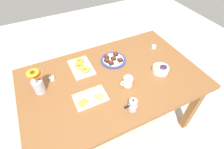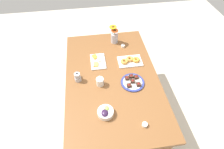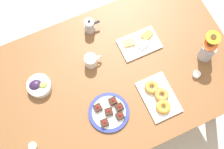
{
  "view_description": "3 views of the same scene",
  "coord_description": "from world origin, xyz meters",
  "px_view_note": "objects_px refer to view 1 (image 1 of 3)",
  "views": [
    {
      "loc": [
        0.48,
        0.97,
        1.87
      ],
      "look_at": [
        0.0,
        0.0,
        0.78
      ],
      "focal_mm": 28.0,
      "sensor_mm": 36.0,
      "label": 1
    },
    {
      "loc": [
        -1.23,
        0.18,
        2.19
      ],
      "look_at": [
        0.0,
        0.0,
        0.78
      ],
      "focal_mm": 28.0,
      "sensor_mm": 36.0,
      "label": 2
    },
    {
      "loc": [
        -0.28,
        -0.6,
        2.59
      ],
      "look_at": [
        0.0,
        0.0,
        0.78
      ],
      "focal_mm": 50.0,
      "sensor_mm": 36.0,
      "label": 3
    }
  ],
  "objects_px": {
    "dining_table": "(112,84)",
    "flower_vase": "(38,85)",
    "coffee_mug": "(128,81)",
    "dessert_plate": "(113,60)",
    "grape_bowl": "(161,69)",
    "cheese_platter": "(90,98)",
    "jam_cup_berry": "(154,47)",
    "moka_pot": "(133,105)",
    "jam_cup_honey": "(52,78)",
    "croissant_platter": "(81,66)"
  },
  "relations": [
    {
      "from": "dining_table",
      "to": "coffee_mug",
      "type": "height_order",
      "value": "coffee_mug"
    },
    {
      "from": "coffee_mug",
      "to": "dessert_plate",
      "type": "relative_size",
      "value": 0.46
    },
    {
      "from": "coffee_mug",
      "to": "cheese_platter",
      "type": "height_order",
      "value": "coffee_mug"
    },
    {
      "from": "grape_bowl",
      "to": "dessert_plate",
      "type": "height_order",
      "value": "grape_bowl"
    },
    {
      "from": "cheese_platter",
      "to": "coffee_mug",
      "type": "bearing_deg",
      "value": 179.18
    },
    {
      "from": "coffee_mug",
      "to": "moka_pot",
      "type": "height_order",
      "value": "moka_pot"
    },
    {
      "from": "jam_cup_berry",
      "to": "moka_pot",
      "type": "distance_m",
      "value": 0.83
    },
    {
      "from": "croissant_platter",
      "to": "jam_cup_berry",
      "type": "bearing_deg",
      "value": 176.87
    },
    {
      "from": "jam_cup_honey",
      "to": "dessert_plate",
      "type": "height_order",
      "value": "dessert_plate"
    },
    {
      "from": "croissant_platter",
      "to": "moka_pot",
      "type": "bearing_deg",
      "value": 107.72
    },
    {
      "from": "cheese_platter",
      "to": "moka_pot",
      "type": "height_order",
      "value": "moka_pot"
    },
    {
      "from": "flower_vase",
      "to": "moka_pot",
      "type": "distance_m",
      "value": 0.77
    },
    {
      "from": "dining_table",
      "to": "coffee_mug",
      "type": "bearing_deg",
      "value": 120.62
    },
    {
      "from": "dining_table",
      "to": "cheese_platter",
      "type": "xyz_separation_m",
      "value": [
        0.26,
        0.13,
        0.1
      ]
    },
    {
      "from": "dining_table",
      "to": "grape_bowl",
      "type": "distance_m",
      "value": 0.47
    },
    {
      "from": "cheese_platter",
      "to": "croissant_platter",
      "type": "xyz_separation_m",
      "value": [
        -0.06,
        -0.38,
        0.01
      ]
    },
    {
      "from": "cheese_platter",
      "to": "moka_pot",
      "type": "distance_m",
      "value": 0.34
    },
    {
      "from": "croissant_platter",
      "to": "jam_cup_honey",
      "type": "relative_size",
      "value": 5.83
    },
    {
      "from": "moka_pot",
      "to": "cheese_platter",
      "type": "bearing_deg",
      "value": -42.85
    },
    {
      "from": "grape_bowl",
      "to": "dessert_plate",
      "type": "xyz_separation_m",
      "value": [
        0.33,
        -0.33,
        -0.02
      ]
    },
    {
      "from": "coffee_mug",
      "to": "cheese_platter",
      "type": "distance_m",
      "value": 0.34
    },
    {
      "from": "dining_table",
      "to": "cheese_platter",
      "type": "relative_size",
      "value": 6.15
    },
    {
      "from": "cheese_platter",
      "to": "croissant_platter",
      "type": "height_order",
      "value": "croissant_platter"
    },
    {
      "from": "grape_bowl",
      "to": "jam_cup_honey",
      "type": "distance_m",
      "value": 0.98
    },
    {
      "from": "dining_table",
      "to": "grape_bowl",
      "type": "bearing_deg",
      "value": 164.09
    },
    {
      "from": "grape_bowl",
      "to": "moka_pot",
      "type": "height_order",
      "value": "moka_pot"
    },
    {
      "from": "dining_table",
      "to": "flower_vase",
      "type": "distance_m",
      "value": 0.63
    },
    {
      "from": "dining_table",
      "to": "jam_cup_berry",
      "type": "bearing_deg",
      "value": -161.44
    },
    {
      "from": "cheese_platter",
      "to": "jam_cup_berry",
      "type": "xyz_separation_m",
      "value": [
        -0.86,
        -0.33,
        0.0
      ]
    },
    {
      "from": "croissant_platter",
      "to": "jam_cup_berry",
      "type": "height_order",
      "value": "croissant_platter"
    },
    {
      "from": "cheese_platter",
      "to": "dessert_plate",
      "type": "bearing_deg",
      "value": -137.83
    },
    {
      "from": "cheese_platter",
      "to": "flower_vase",
      "type": "relative_size",
      "value": 1.08
    },
    {
      "from": "jam_cup_honey",
      "to": "dessert_plate",
      "type": "xyz_separation_m",
      "value": [
        -0.6,
        0.01,
        -0.0
      ]
    },
    {
      "from": "cheese_platter",
      "to": "moka_pot",
      "type": "relative_size",
      "value": 2.18
    },
    {
      "from": "dining_table",
      "to": "dessert_plate",
      "type": "xyz_separation_m",
      "value": [
        -0.11,
        -0.2,
        0.1
      ]
    },
    {
      "from": "jam_cup_berry",
      "to": "moka_pot",
      "type": "xyz_separation_m",
      "value": [
        0.61,
        0.57,
        0.03
      ]
    },
    {
      "from": "grape_bowl",
      "to": "jam_cup_berry",
      "type": "height_order",
      "value": "grape_bowl"
    },
    {
      "from": "dining_table",
      "to": "cheese_platter",
      "type": "bearing_deg",
      "value": 27.17
    },
    {
      "from": "flower_vase",
      "to": "moka_pot",
      "type": "xyz_separation_m",
      "value": [
        -0.59,
        0.48,
        -0.03
      ]
    },
    {
      "from": "coffee_mug",
      "to": "croissant_platter",
      "type": "height_order",
      "value": "coffee_mug"
    },
    {
      "from": "croissant_platter",
      "to": "dining_table",
      "type": "bearing_deg",
      "value": 129.61
    },
    {
      "from": "jam_cup_honey",
      "to": "moka_pot",
      "type": "distance_m",
      "value": 0.75
    },
    {
      "from": "flower_vase",
      "to": "moka_pot",
      "type": "height_order",
      "value": "flower_vase"
    },
    {
      "from": "dessert_plate",
      "to": "flower_vase",
      "type": "relative_size",
      "value": 1.03
    },
    {
      "from": "flower_vase",
      "to": "cheese_platter",
      "type": "bearing_deg",
      "value": 143.51
    },
    {
      "from": "jam_cup_honey",
      "to": "jam_cup_berry",
      "type": "distance_m",
      "value": 1.09
    },
    {
      "from": "grape_bowl",
      "to": "moka_pot",
      "type": "xyz_separation_m",
      "value": [
        0.45,
        0.24,
        0.02
      ]
    },
    {
      "from": "jam_cup_berry",
      "to": "dessert_plate",
      "type": "bearing_deg",
      "value": -0.27
    },
    {
      "from": "jam_cup_berry",
      "to": "flower_vase",
      "type": "distance_m",
      "value": 1.2
    },
    {
      "from": "coffee_mug",
      "to": "croissant_platter",
      "type": "relative_size",
      "value": 0.41
    }
  ]
}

